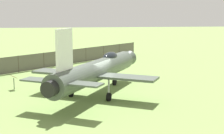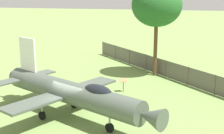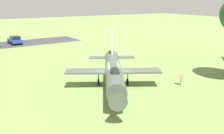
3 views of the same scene
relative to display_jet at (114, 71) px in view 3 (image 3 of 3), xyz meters
The scene contains 4 objects.
ground_plane 1.90m from the display_jet, 29.35° to the right, with size 200.00×200.00×0.00m, color #75934C.
display_jet is the anchor object (origin of this frame).
info_plaque 6.96m from the display_jet, 109.95° to the right, with size 0.71×0.61×1.14m.
parked_car_blue 31.56m from the display_jet, ahead, with size 4.20×2.34×1.55m.
Camera 3 is at (-18.72, 11.56, 8.33)m, focal length 38.75 mm.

